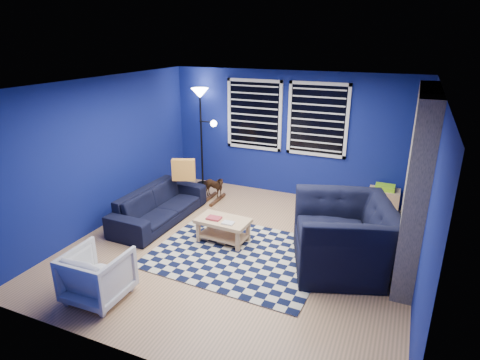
# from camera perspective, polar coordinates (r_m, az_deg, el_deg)

# --- Properties ---
(floor) EXTENTS (5.00, 5.00, 0.00)m
(floor) POSITION_cam_1_polar(r_m,az_deg,el_deg) (6.35, 0.01, -9.52)
(floor) COLOR tan
(floor) RESTS_ON ground
(ceiling) EXTENTS (5.00, 5.00, 0.00)m
(ceiling) POSITION_cam_1_polar(r_m,az_deg,el_deg) (5.57, 0.01, 13.50)
(ceiling) COLOR white
(ceiling) RESTS_ON wall_back
(wall_back) EXTENTS (5.00, 0.00, 5.00)m
(wall_back) POSITION_cam_1_polar(r_m,az_deg,el_deg) (8.11, 7.06, 6.41)
(wall_back) COLOR navy
(wall_back) RESTS_ON floor
(wall_left) EXTENTS (0.00, 5.00, 5.00)m
(wall_left) POSITION_cam_1_polar(r_m,az_deg,el_deg) (7.17, -18.72, 3.69)
(wall_left) COLOR navy
(wall_left) RESTS_ON floor
(wall_right) EXTENTS (0.00, 5.00, 5.00)m
(wall_right) POSITION_cam_1_polar(r_m,az_deg,el_deg) (5.43, 25.07, -2.24)
(wall_right) COLOR navy
(wall_right) RESTS_ON floor
(fireplace) EXTENTS (0.65, 2.00, 2.50)m
(fireplace) POSITION_cam_1_polar(r_m,az_deg,el_deg) (5.91, 23.60, -0.85)
(fireplace) COLOR gray
(fireplace) RESTS_ON floor
(window_left) EXTENTS (1.17, 0.06, 1.42)m
(window_left) POSITION_cam_1_polar(r_m,az_deg,el_deg) (8.24, 2.02, 9.25)
(window_left) COLOR black
(window_left) RESTS_ON wall_back
(window_right) EXTENTS (1.17, 0.06, 1.42)m
(window_right) POSITION_cam_1_polar(r_m,az_deg,el_deg) (7.87, 10.97, 8.39)
(window_right) COLOR black
(window_right) RESTS_ON wall_back
(tv) EXTENTS (0.07, 1.00, 0.58)m
(tv) POSITION_cam_1_polar(r_m,az_deg,el_deg) (7.29, 24.70, 4.41)
(tv) COLOR black
(tv) RESTS_ON wall_right
(rug) EXTENTS (2.59, 2.12, 0.02)m
(rug) POSITION_cam_1_polar(r_m,az_deg,el_deg) (6.16, -0.13, -10.46)
(rug) COLOR black
(rug) RESTS_ON floor
(sofa) EXTENTS (2.02, 0.83, 0.58)m
(sofa) POSITION_cam_1_polar(r_m,az_deg,el_deg) (7.23, -11.39, -3.55)
(sofa) COLOR black
(sofa) RESTS_ON floor
(armchair_big) EXTENTS (1.82, 1.70, 0.96)m
(armchair_big) POSITION_cam_1_polar(r_m,az_deg,el_deg) (5.84, 14.53, -7.67)
(armchair_big) COLOR black
(armchair_big) RESTS_ON floor
(armchair_bent) EXTENTS (0.71, 0.73, 0.66)m
(armchair_bent) POSITION_cam_1_polar(r_m,az_deg,el_deg) (5.39, -19.57, -12.61)
(armchair_bent) COLOR gray
(armchair_bent) RESTS_ON floor
(rocking_horse) EXTENTS (0.29, 0.55, 0.45)m
(rocking_horse) POSITION_cam_1_polar(r_m,az_deg,el_deg) (7.95, -3.89, -0.96)
(rocking_horse) COLOR #462516
(rocking_horse) RESTS_ON floor
(coffee_table) EXTENTS (0.85, 0.52, 0.42)m
(coffee_table) POSITION_cam_1_polar(r_m,az_deg,el_deg) (6.38, -2.43, -6.49)
(coffee_table) COLOR tan
(coffee_table) RESTS_ON rug
(cabinet) EXTENTS (0.55, 0.37, 0.54)m
(cabinet) POSITION_cam_1_polar(r_m,az_deg,el_deg) (7.88, 19.72, -2.76)
(cabinet) COLOR tan
(cabinet) RESTS_ON floor
(floor_lamp) EXTENTS (0.57, 0.35, 2.10)m
(floor_lamp) POSITION_cam_1_polar(r_m,az_deg,el_deg) (8.48, -5.54, 10.31)
(floor_lamp) COLOR black
(floor_lamp) RESTS_ON floor
(throw_pillow) EXTENTS (0.44, 0.28, 0.40)m
(throw_pillow) POSITION_cam_1_polar(r_m,az_deg,el_deg) (7.46, -8.03, 1.45)
(throw_pillow) COLOR #F19B38
(throw_pillow) RESTS_ON sofa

